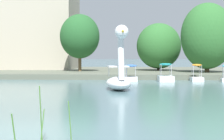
# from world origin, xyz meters

# --- Properties ---
(ground_plane) EXTENTS (662.94, 662.94, 0.00)m
(ground_plane) POSITION_xyz_m (0.00, 0.00, 0.00)
(ground_plane) COLOR slate
(shore_bank_far) EXTENTS (121.55, 24.86, 0.51)m
(shore_bank_far) POSITION_xyz_m (0.00, 34.90, 0.26)
(shore_bank_far) COLOR #5B6051
(shore_bank_far) RESTS_ON ground_plane
(swan_boat) EXTENTS (2.16, 3.75, 4.15)m
(swan_boat) POSITION_xyz_m (2.31, 12.72, 0.99)
(swan_boat) COLOR white
(swan_boat) RESTS_ON ground_plane
(pedal_boat_blue) EXTENTS (1.28, 1.96, 1.47)m
(pedal_boat_blue) POSITION_xyz_m (3.11, 21.24, 0.44)
(pedal_boat_blue) COLOR white
(pedal_boat_blue) RESTS_ON ground_plane
(pedal_boat_teal) EXTENTS (1.32, 2.38, 1.61)m
(pedal_boat_teal) POSITION_xyz_m (6.21, 21.09, 0.44)
(pedal_boat_teal) COLOR white
(pedal_boat_teal) RESTS_ON ground_plane
(pedal_boat_orange) EXTENTS (1.07, 1.86, 1.54)m
(pedal_boat_orange) POSITION_xyz_m (8.99, 21.28, 0.47)
(pedal_boat_orange) COLOR white
(pedal_boat_orange) RESTS_ON ground_plane
(tree_willow_near_path) EXTENTS (6.60, 6.17, 7.43)m
(tree_willow_near_path) POSITION_xyz_m (11.31, 27.56, 4.39)
(tree_willow_near_path) COLOR #4C3823
(tree_willow_near_path) RESTS_ON shore_bank_far
(tree_willow_overhanging) EXTENTS (7.28, 7.20, 5.75)m
(tree_willow_overhanging) POSITION_xyz_m (6.55, 32.23, 3.50)
(tree_willow_overhanging) COLOR #4C3823
(tree_willow_overhanging) RESTS_ON shore_bank_far
(tree_sapling_by_fence) EXTENTS (5.25, 5.35, 6.57)m
(tree_sapling_by_fence) POSITION_xyz_m (-2.73, 29.65, 4.53)
(tree_sapling_by_fence) COLOR brown
(tree_sapling_by_fence) RESTS_ON shore_bank_far
(apartment_block) EXTENTS (20.56, 11.40, 14.70)m
(apartment_block) POSITION_xyz_m (-14.91, 38.43, 7.86)
(apartment_block) COLOR #B2A893
(apartment_block) RESTS_ON shore_bank_far
(reed_clump_foreground) EXTENTS (3.09, 1.35, 1.57)m
(reed_clump_foreground) POSITION_xyz_m (-0.17, -0.94, 0.60)
(reed_clump_foreground) COLOR #4C7F33
(reed_clump_foreground) RESTS_ON ground_plane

